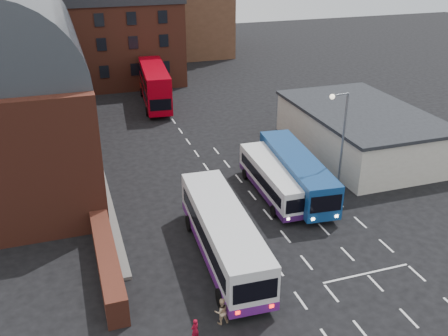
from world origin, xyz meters
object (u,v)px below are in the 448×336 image
object	(u,v)px
bus_white_outbound	(223,232)
pedestrian_red	(195,330)
bus_blue	(296,171)
bus_red_double	(155,85)
street_lamp	(341,135)
pedestrian_beige	(221,311)
bus_white_inbound	(273,178)

from	to	relation	value
bus_white_outbound	pedestrian_red	size ratio (longest dim) A/B	9.07
bus_blue	bus_red_double	distance (m)	26.74
bus_blue	street_lamp	xyz separation A→B (m)	(2.72, -1.60, 3.32)
bus_white_outbound	street_lamp	distance (m)	12.85
bus_white_outbound	pedestrian_beige	distance (m)	6.08
bus_white_inbound	bus_red_double	size ratio (longest dim) A/B	0.81
bus_white_outbound	bus_blue	xyz separation A→B (m)	(8.51, 6.98, -0.12)
street_lamp	pedestrian_red	bearing A→B (deg)	-141.60
bus_white_inbound	pedestrian_red	world-z (taller)	bus_white_inbound
pedestrian_red	pedestrian_beige	xyz separation A→B (m)	(1.70, 0.80, 0.11)
bus_white_inbound	bus_blue	bearing A→B (deg)	-177.64
bus_blue	bus_red_double	size ratio (longest dim) A/B	0.97
bus_blue	bus_red_double	bearing A→B (deg)	-71.03
bus_red_double	street_lamp	distance (m)	29.14
bus_blue	pedestrian_red	distance (m)	18.15
street_lamp	pedestrian_red	world-z (taller)	street_lamp
bus_white_inbound	pedestrian_beige	size ratio (longest dim) A/B	6.20
bus_white_outbound	bus_blue	distance (m)	11.01
street_lamp	pedestrian_red	xyz separation A→B (m)	(-14.90, -11.80, -4.51)
bus_blue	bus_white_outbound	bearing A→B (deg)	44.60
bus_red_double	bus_white_inbound	bearing A→B (deg)	104.67
pedestrian_red	bus_white_outbound	bearing A→B (deg)	-148.83
street_lamp	pedestrian_beige	xyz separation A→B (m)	(-13.20, -11.00, -4.40)
pedestrian_red	street_lamp	bearing A→B (deg)	-170.68
bus_white_inbound	street_lamp	world-z (taller)	street_lamp
bus_blue	bus_white_inbound	bearing A→B (deg)	5.93
bus_white_outbound	bus_red_double	distance (m)	33.02
bus_white_outbound	bus_blue	bearing A→B (deg)	42.01
street_lamp	pedestrian_red	distance (m)	19.53
street_lamp	pedestrian_beige	bearing A→B (deg)	-140.18
bus_white_inbound	street_lamp	bearing A→B (deg)	163.44
street_lamp	pedestrian_red	size ratio (longest dim) A/B	6.24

